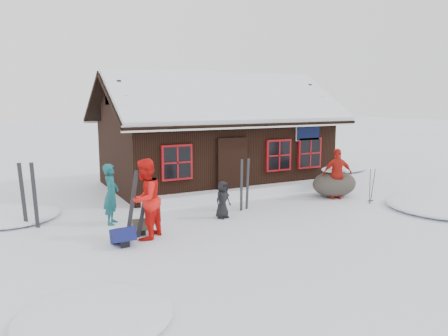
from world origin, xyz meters
The scene contains 15 objects.
ground centered at (0.00, 0.00, 0.00)m, with size 120.00×120.00×0.00m, color white.
mountain_hut centered at (1.50, 4.98, 1.58)m, with size 8.90×6.09×4.42m.
snow_drift centered at (1.50, 2.25, 0.17)m, with size 7.60×0.60×0.35m, color white.
snow_mounds centered at (1.65, 1.86, 0.00)m, with size 20.60×13.20×0.48m.
skier_teal centered at (-3.52, 1.12, 0.82)m, with size 0.60×0.39×1.64m, color #125155.
skier_orange_left centered at (-3.08, -0.52, 0.97)m, with size 0.95×0.74×1.95m, color red.
skier_orange_right centered at (3.93, 0.61, 0.86)m, with size 1.00×0.42×1.71m, color red.
skier_crouched centered at (-0.60, 0.25, 0.53)m, with size 0.52×0.34×1.06m, color black.
boulder centered at (4.11, 0.94, 0.48)m, with size 1.63×1.22×0.95m.
ski_pair_left centered at (-3.25, -0.45, 0.82)m, with size 0.70×0.24×1.72m.
ski_pair_mid centered at (-5.50, 1.75, 0.84)m, with size 0.44×0.20×1.78m.
ski_pair_right centered at (0.43, 0.79, 0.76)m, with size 0.39×0.14×1.61m.
ski_poles centered at (4.50, -0.37, 0.54)m, with size 0.21×0.10×1.17m.
backpack_blue centered at (-3.72, -0.77, 0.16)m, with size 0.45×0.60×0.33m, color #131855.
backpack_olive centered at (-3.12, -0.10, 0.15)m, with size 0.41×0.55×0.30m, color #4E4B38.
Camera 1 is at (-6.13, -10.42, 3.32)m, focal length 35.00 mm.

